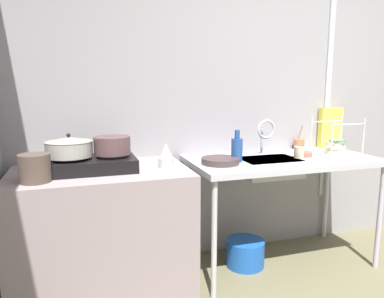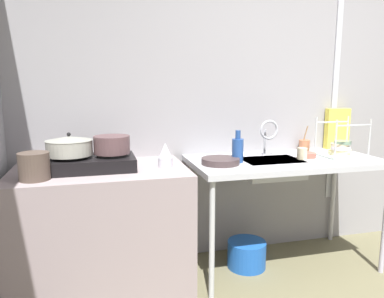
% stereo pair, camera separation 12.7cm
% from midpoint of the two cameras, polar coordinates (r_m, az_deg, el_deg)
% --- Properties ---
extents(wall_back, '(5.19, 0.10, 2.55)m').
position_cam_midpoint_polar(wall_back, '(3.16, 16.95, 8.26)').
color(wall_back, gray).
rests_on(wall_back, ground).
extents(wall_metal_strip, '(0.05, 0.01, 2.04)m').
position_cam_midpoint_polar(wall_metal_strip, '(3.31, 22.68, 10.19)').
color(wall_metal_strip, '#B7B9C0').
extents(counter_concrete, '(1.10, 0.68, 0.82)m').
position_cam_midpoint_polar(counter_concrete, '(2.49, -12.38, -12.35)').
color(counter_concrete, gray).
rests_on(counter_concrete, ground).
extents(counter_sink, '(1.38, 0.68, 0.82)m').
position_cam_midpoint_polar(counter_sink, '(2.75, 15.61, -2.72)').
color(counter_sink, '#B7B9C0').
rests_on(counter_sink, ground).
extents(stove, '(0.53, 0.34, 0.10)m').
position_cam_midpoint_polar(stove, '(2.36, -13.97, -2.11)').
color(stove, black).
rests_on(stove, counter_concrete).
extents(pot_on_left_burner, '(0.28, 0.28, 0.14)m').
position_cam_midpoint_polar(pot_on_left_burner, '(2.34, -17.23, 0.50)').
color(pot_on_left_burner, '#99988C').
rests_on(pot_on_left_burner, stove).
extents(pot_on_right_burner, '(0.23, 0.23, 0.11)m').
position_cam_midpoint_polar(pot_on_right_burner, '(2.34, -10.95, 0.68)').
color(pot_on_right_burner, '#533B3E').
rests_on(pot_on_right_burner, stove).
extents(pot_beside_stove, '(0.17, 0.17, 0.16)m').
position_cam_midpoint_polar(pot_beside_stove, '(2.19, -22.02, -2.54)').
color(pot_beside_stove, '#504138').
rests_on(pot_beside_stove, counter_concrete).
extents(percolator, '(0.10, 0.10, 0.16)m').
position_cam_midpoint_polar(percolator, '(2.36, -2.70, -0.98)').
color(percolator, silver).
rests_on(percolator, counter_concrete).
extents(sink_basin, '(0.42, 0.30, 0.13)m').
position_cam_midpoint_polar(sink_basin, '(2.69, 13.60, -2.96)').
color(sink_basin, '#B7B9C0').
rests_on(sink_basin, counter_sink).
extents(faucet, '(0.15, 0.08, 0.27)m').
position_cam_midpoint_polar(faucet, '(2.77, 13.17, 2.61)').
color(faucet, '#B7B9C0').
rests_on(faucet, counter_sink).
extents(frying_pan, '(0.26, 0.26, 0.04)m').
position_cam_midpoint_polar(frying_pan, '(2.46, 5.95, -1.90)').
color(frying_pan, '#3F3232').
rests_on(frying_pan, counter_sink).
extents(dish_rack, '(0.30, 0.26, 0.29)m').
position_cam_midpoint_polar(dish_rack, '(2.96, 23.41, -0.03)').
color(dish_rack, '#B8BBBB').
rests_on(dish_rack, counter_sink).
extents(cup_by_rack, '(0.07, 0.07, 0.08)m').
position_cam_midpoint_polar(cup_by_rack, '(2.75, 18.15, -0.68)').
color(cup_by_rack, beige).
rests_on(cup_by_rack, counter_sink).
extents(small_bowl_on_drainboard, '(0.13, 0.13, 0.04)m').
position_cam_midpoint_polar(small_bowl_on_drainboard, '(2.83, 18.85, -0.91)').
color(small_bowl_on_drainboard, '#BC5646').
rests_on(small_bowl_on_drainboard, counter_sink).
extents(bottle_by_sink, '(0.08, 0.08, 0.22)m').
position_cam_midpoint_polar(bottle_by_sink, '(2.52, 8.60, -0.10)').
color(bottle_by_sink, navy).
rests_on(bottle_by_sink, counter_sink).
extents(cereal_box, '(0.20, 0.08, 0.34)m').
position_cam_midpoint_polar(cereal_box, '(3.30, 22.81, 2.96)').
color(cereal_box, yellow).
rests_on(cereal_box, counter_sink).
extents(utensil_jar, '(0.09, 0.09, 0.20)m').
position_cam_midpoint_polar(utensil_jar, '(3.13, 18.31, 0.60)').
color(utensil_jar, '#A56342').
rests_on(utensil_jar, counter_sink).
extents(bucket_on_floor, '(0.29, 0.29, 0.20)m').
position_cam_midpoint_polar(bucket_on_floor, '(2.87, 9.87, -15.95)').
color(bucket_on_floor, blue).
rests_on(bucket_on_floor, ground).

